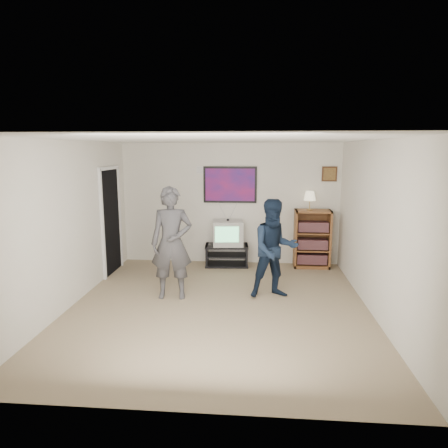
# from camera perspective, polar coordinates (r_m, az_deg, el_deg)

# --- Properties ---
(room_shell) EXTENTS (4.51, 5.00, 2.51)m
(room_shell) POSITION_cam_1_polar(r_m,az_deg,el_deg) (6.19, -0.48, 0.25)
(room_shell) COLOR #7B614E
(room_shell) RESTS_ON ground
(media_stand) EXTENTS (0.90, 0.54, 0.44)m
(media_stand) POSITION_cam_1_polar(r_m,az_deg,el_deg) (8.25, 0.39, -4.47)
(media_stand) COLOR black
(media_stand) RESTS_ON room_shell
(crt_television) EXTENTS (0.65, 0.57, 0.51)m
(crt_television) POSITION_cam_1_polar(r_m,az_deg,el_deg) (8.14, 0.56, -1.26)
(crt_television) COLOR #AAAAA4
(crt_television) RESTS_ON media_stand
(bookshelf) EXTENTS (0.71, 0.41, 1.17)m
(bookshelf) POSITION_cam_1_polar(r_m,az_deg,el_deg) (8.27, 12.46, -2.06)
(bookshelf) COLOR brown
(bookshelf) RESTS_ON room_shell
(table_lamp) EXTENTS (0.24, 0.24, 0.38)m
(table_lamp) POSITION_cam_1_polar(r_m,az_deg,el_deg) (8.13, 12.14, 3.30)
(table_lamp) COLOR beige
(table_lamp) RESTS_ON bookshelf
(person_tall) EXTENTS (0.70, 0.49, 1.80)m
(person_tall) POSITION_cam_1_polar(r_m,az_deg,el_deg) (6.39, -7.49, -2.72)
(person_tall) COLOR #3D3C40
(person_tall) RESTS_ON room_shell
(person_short) EXTENTS (0.90, 0.77, 1.60)m
(person_short) POSITION_cam_1_polar(r_m,az_deg,el_deg) (6.43, 7.24, -3.54)
(person_short) COLOR black
(person_short) RESTS_ON room_shell
(controller_left) EXTENTS (0.07, 0.12, 0.03)m
(controller_left) POSITION_cam_1_polar(r_m,az_deg,el_deg) (6.49, -7.07, -0.19)
(controller_left) COLOR white
(controller_left) RESTS_ON person_tall
(controller_right) EXTENTS (0.04, 0.11, 0.03)m
(controller_right) POSITION_cam_1_polar(r_m,az_deg,el_deg) (6.59, 6.84, -0.97)
(controller_right) COLOR white
(controller_right) RESTS_ON person_short
(poster) EXTENTS (1.10, 0.03, 0.75)m
(poster) POSITION_cam_1_polar(r_m,az_deg,el_deg) (8.24, 0.87, 5.63)
(poster) COLOR black
(poster) RESTS_ON room_shell
(air_vent) EXTENTS (0.28, 0.02, 0.14)m
(air_vent) POSITION_cam_1_polar(r_m,az_deg,el_deg) (8.28, -2.96, 7.72)
(air_vent) COLOR white
(air_vent) RESTS_ON room_shell
(small_picture) EXTENTS (0.30, 0.03, 0.30)m
(small_picture) POSITION_cam_1_polar(r_m,az_deg,el_deg) (8.34, 14.83, 6.93)
(small_picture) COLOR #482917
(small_picture) RESTS_ON room_shell
(doorway) EXTENTS (0.03, 0.85, 2.00)m
(doorway) POSITION_cam_1_polar(r_m,az_deg,el_deg) (7.95, -15.89, 0.32)
(doorway) COLOR black
(doorway) RESTS_ON room_shell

